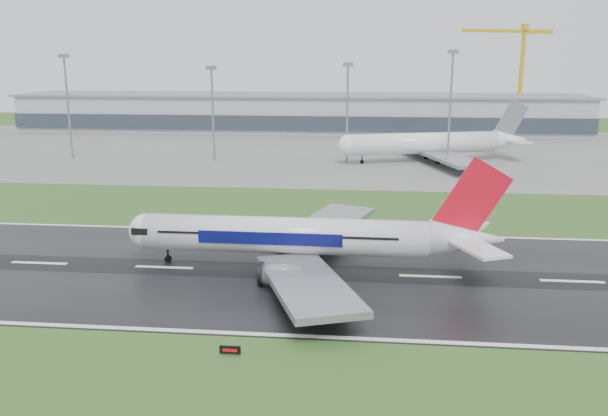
# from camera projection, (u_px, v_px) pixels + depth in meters

# --- Properties ---
(ground) EXTENTS (520.00, 520.00, 0.00)m
(ground) POSITION_uv_depth(u_px,v_px,m) (164.00, 268.00, 94.61)
(ground) COLOR #2C521E
(ground) RESTS_ON ground
(runway) EXTENTS (400.00, 45.00, 0.10)m
(runway) POSITION_uv_depth(u_px,v_px,m) (164.00, 268.00, 94.60)
(runway) COLOR black
(runway) RESTS_ON ground
(apron) EXTENTS (400.00, 130.00, 0.08)m
(apron) POSITION_uv_depth(u_px,v_px,m) (279.00, 150.00, 215.45)
(apron) COLOR slate
(apron) RESTS_ON ground
(terminal) EXTENTS (240.00, 36.00, 15.00)m
(terminal) POSITION_uv_depth(u_px,v_px,m) (298.00, 113.00, 271.70)
(terminal) COLOR #93979E
(terminal) RESTS_ON ground
(main_airliner) EXTENTS (57.11, 54.45, 16.68)m
(main_airliner) POSITION_uv_depth(u_px,v_px,m) (311.00, 214.00, 92.61)
(main_airliner) COLOR silver
(main_airliner) RESTS_ON runway
(parked_airliner) EXTENTS (76.25, 73.42, 18.18)m
(parked_airliner) POSITION_uv_depth(u_px,v_px,m) (432.00, 132.00, 189.31)
(parked_airliner) COLOR white
(parked_airliner) RESTS_ON apron
(tower_crane) EXTENTS (42.70, 21.61, 45.24)m
(tower_crane) POSITION_uv_depth(u_px,v_px,m) (521.00, 78.00, 273.05)
(tower_crane) COLOR gold
(tower_crane) RESTS_ON ground
(runway_sign) EXTENTS (2.30, 0.31, 1.04)m
(runway_sign) POSITION_uv_depth(u_px,v_px,m) (230.00, 350.00, 66.78)
(runway_sign) COLOR black
(runway_sign) RESTS_ON ground
(floodmast_1) EXTENTS (0.64, 0.64, 31.14)m
(floodmast_1) POSITION_uv_depth(u_px,v_px,m) (68.00, 109.00, 193.84)
(floodmast_1) COLOR gray
(floodmast_1) RESTS_ON ground
(floodmast_2) EXTENTS (0.64, 0.64, 27.62)m
(floodmast_2) POSITION_uv_depth(u_px,v_px,m) (213.00, 116.00, 189.70)
(floodmast_2) COLOR gray
(floodmast_2) RESTS_ON ground
(floodmast_3) EXTENTS (0.64, 0.64, 28.61)m
(floodmast_3) POSITION_uv_depth(u_px,v_px,m) (347.00, 116.00, 185.53)
(floodmast_3) COLOR gray
(floodmast_3) RESTS_ON ground
(floodmast_4) EXTENTS (0.64, 0.64, 32.28)m
(floodmast_4) POSITION_uv_depth(u_px,v_px,m) (450.00, 110.00, 182.12)
(floodmast_4) COLOR gray
(floodmast_4) RESTS_ON ground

